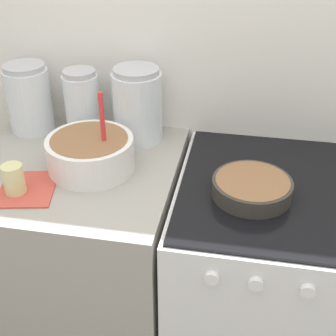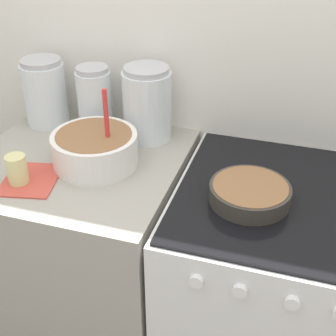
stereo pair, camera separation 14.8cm
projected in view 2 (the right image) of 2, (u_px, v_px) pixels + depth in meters
name	position (u px, v px, depth m)	size (l,w,h in m)	color
wall_back	(205.00, 61.00, 1.69)	(4.43, 0.05, 2.40)	white
countertop_cabinet	(88.00, 260.00, 1.87)	(0.72, 0.69, 0.93)	#9E998E
stove	(267.00, 300.00, 1.69)	(0.67, 0.71, 0.93)	silver
mixing_bowl	(95.00, 147.00, 1.57)	(0.29, 0.29, 0.28)	white
baking_pan	(250.00, 193.00, 1.40)	(0.25, 0.25, 0.06)	#38332D
storage_jar_left	(46.00, 96.00, 1.82)	(0.17, 0.17, 0.26)	silver
storage_jar_middle	(95.00, 104.00, 1.76)	(0.13, 0.13, 0.25)	silver
storage_jar_right	(147.00, 108.00, 1.71)	(0.18, 0.18, 0.27)	silver
tin_can	(17.00, 170.00, 1.47)	(0.06, 0.06, 0.10)	beige
recipe_page	(31.00, 180.00, 1.51)	(0.21, 0.23, 0.01)	#CC4C3F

